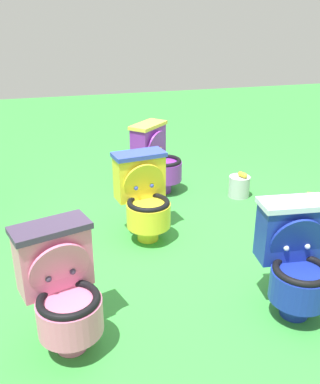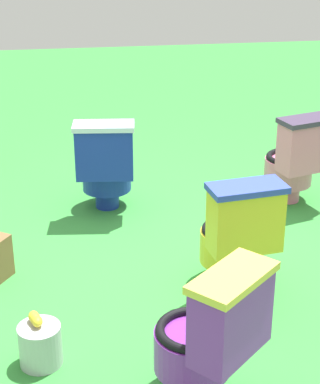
{
  "view_description": "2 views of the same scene",
  "coord_description": "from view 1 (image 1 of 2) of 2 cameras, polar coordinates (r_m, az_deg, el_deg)",
  "views": [
    {
      "loc": [
        -2.98,
        1.1,
        1.83
      ],
      "look_at": [
        0.05,
        0.25,
        0.49
      ],
      "focal_mm": 40.43,
      "sensor_mm": 36.0,
      "label": 1
    },
    {
      "loc": [
        3.68,
        -0.65,
        2.19
      ],
      "look_at": [
        -0.34,
        -0.05,
        0.4
      ],
      "focal_mm": 62.97,
      "sensor_mm": 36.0,
      "label": 2
    }
  ],
  "objects": [
    {
      "name": "lemon_bucket",
      "position": [
        4.59,
        10.42,
        0.81
      ],
      "size": [
        0.22,
        0.22,
        0.28
      ],
      "color": "#B7B7BF",
      "rests_on": "ground"
    },
    {
      "name": "toilet_pink",
      "position": [
        2.56,
        -12.78,
        -12.19
      ],
      "size": [
        0.59,
        0.52,
        0.73
      ],
      "rotation": [
        0.0,
        0.0,
        1.86
      ],
      "color": "pink",
      "rests_on": "ground"
    },
    {
      "name": "toilet_yellow",
      "position": [
        3.63,
        -2.1,
        -0.53
      ],
      "size": [
        0.54,
        0.47,
        0.73
      ],
      "rotation": [
        0.0,
        0.0,
        1.71
      ],
      "color": "yellow",
      "rests_on": "ground"
    },
    {
      "name": "ground",
      "position": [
        3.66,
        3.92,
        -6.9
      ],
      "size": [
        14.0,
        14.0,
        0.0
      ],
      "primitive_type": "plane",
      "color": "green"
    },
    {
      "name": "toilet_blue",
      "position": [
        2.89,
        17.43,
        -8.39
      ],
      "size": [
        0.54,
        0.46,
        0.73
      ],
      "rotation": [
        0.0,
        0.0,
        1.46
      ],
      "color": "#192D9E",
      "rests_on": "ground"
    },
    {
      "name": "toilet_purple",
      "position": [
        4.58,
        -0.41,
        4.57
      ],
      "size": [
        0.63,
        0.63,
        0.73
      ],
      "rotation": [
        0.0,
        0.0,
        2.32
      ],
      "color": "purple",
      "rests_on": "ground"
    }
  ]
}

